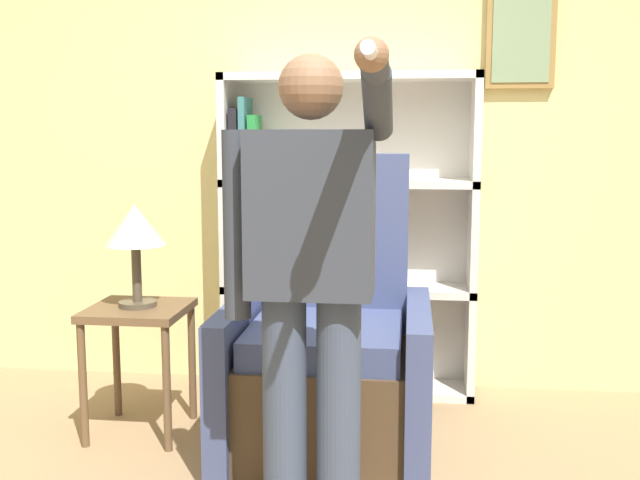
# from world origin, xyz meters

# --- Properties ---
(wall_back) EXTENTS (8.00, 0.11, 2.80)m
(wall_back) POSITION_xyz_m (0.01, 2.03, 1.40)
(wall_back) COLOR #DBCC84
(wall_back) RESTS_ON ground_plane
(bookcase) EXTENTS (1.33, 0.28, 1.69)m
(bookcase) POSITION_xyz_m (0.02, 1.87, 0.81)
(bookcase) COLOR silver
(bookcase) RESTS_ON ground_plane
(armchair) EXTENTS (0.88, 0.87, 1.29)m
(armchair) POSITION_xyz_m (0.11, 1.12, 0.40)
(armchair) COLOR #4C3823
(armchair) RESTS_ON ground_plane
(person_standing) EXTENTS (0.56, 0.78, 1.63)m
(person_standing) POSITION_xyz_m (0.13, 0.35, 0.93)
(person_standing) COLOR #384256
(person_standing) RESTS_ON ground_plane
(side_table) EXTENTS (0.44, 0.44, 0.60)m
(side_table) POSITION_xyz_m (-0.77, 1.16, 0.49)
(side_table) COLOR brown
(side_table) RESTS_ON ground_plane
(table_lamp) EXTENTS (0.28, 0.28, 0.47)m
(table_lamp) POSITION_xyz_m (-0.77, 1.16, 0.95)
(table_lamp) COLOR #4C4233
(table_lamp) RESTS_ON side_table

